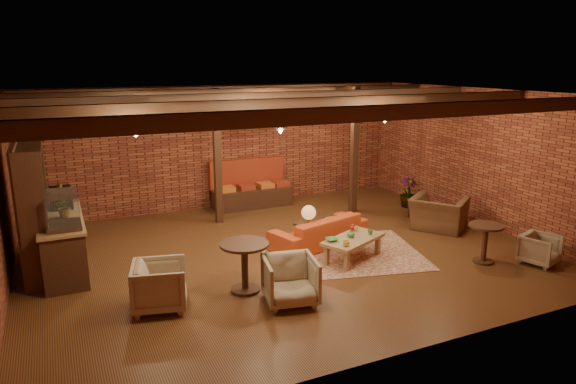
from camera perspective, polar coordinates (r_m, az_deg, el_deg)
name	(u,v)px	position (r m, az deg, el deg)	size (l,w,h in m)	color
floor	(286,253)	(10.50, -0.20, -6.85)	(10.00, 10.00, 0.00)	#391C0E
ceiling	(286,94)	(9.81, -0.22, 10.87)	(10.00, 8.00, 0.02)	black
wall_back	(224,147)	(13.71, -7.18, 5.01)	(10.00, 0.02, 3.20)	maroon
wall_front	(417,239)	(6.73, 14.09, -5.11)	(10.00, 0.02, 3.20)	maroon
wall_right	(479,157)	(12.89, 20.51, 3.62)	(0.02, 8.00, 3.20)	maroon
ceiling_beams	(286,100)	(9.82, -0.22, 10.17)	(9.80, 6.40, 0.22)	#311F10
ceiling_pipe	(256,106)	(11.30, -3.62, 9.52)	(0.12, 0.12, 9.60)	black
post_left	(217,157)	(12.22, -7.86, 3.85)	(0.16, 0.16, 3.20)	#311F10
post_right	(354,151)	(13.07, 7.38, 4.55)	(0.16, 0.16, 3.20)	#311F10
service_counter	(61,229)	(10.35, -23.87, -3.74)	(0.80, 2.50, 1.60)	#311F10
plant_counter	(65,203)	(10.43, -23.58, -1.17)	(0.35, 0.39, 0.30)	#337F33
shelving_hutch	(35,209)	(10.35, -26.31, -1.70)	(0.52, 2.00, 2.40)	#311F10
banquette	(252,189)	(13.70, -4.07, 0.38)	(2.10, 0.70, 1.00)	maroon
service_sign	(257,121)	(12.96, -3.51, 7.91)	(0.86, 0.06, 0.30)	#FF3D19
ceiling_spotlights	(286,112)	(9.83, -0.22, 8.89)	(6.40, 4.40, 0.28)	black
rug	(341,253)	(10.54, 5.88, -6.80)	(3.15, 2.41, 0.01)	maroon
sofa	(319,231)	(10.89, 3.46, -4.29)	(2.18, 0.85, 0.64)	#C0401A
coffee_table	(352,240)	(10.12, 7.15, -5.35)	(1.48, 1.15, 0.71)	olive
side_table_lamp	(309,216)	(10.52, 2.31, -2.68)	(0.56, 0.56, 0.94)	#311F10
round_table_left	(245,259)	(8.69, -4.84, -7.39)	(0.83, 0.83, 0.86)	#311F10
armchair_a	(160,283)	(8.40, -14.08, -9.81)	(0.81, 0.76, 0.83)	beige
armchair_b	(290,278)	(8.33, 0.26, -9.55)	(0.82, 0.76, 0.84)	beige
armchair_right	(439,208)	(12.31, 16.44, -1.72)	(1.18, 0.76, 1.03)	brown
side_table_book	(418,202)	(13.00, 14.20, -1.08)	(0.55, 0.55, 0.49)	#311F10
round_table_right	(485,237)	(10.59, 21.06, -4.72)	(0.65, 0.65, 0.76)	#311F10
armchair_far	(540,248)	(11.00, 26.21, -5.59)	(0.62, 0.59, 0.64)	beige
plant_tall	(410,163)	(13.88, 13.42, 3.14)	(1.34, 1.34, 2.39)	#4C7F4C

